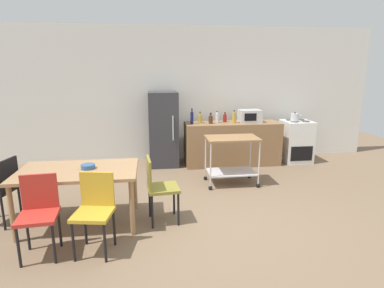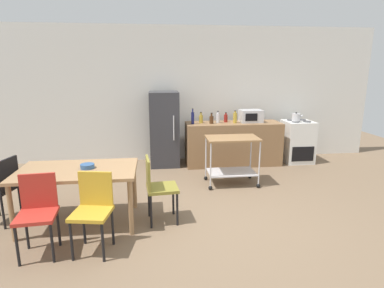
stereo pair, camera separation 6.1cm
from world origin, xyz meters
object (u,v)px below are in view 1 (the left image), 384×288
object	(u,v)px
bottle_olive_oil	(211,119)
kettle	(295,117)
chair_mustard	(95,207)
fruit_bowl	(88,167)
dining_table	(78,175)
chair_black	(1,187)
bottle_hot_sauce	(217,118)
bottle_sesame_oil	(200,119)
bottle_wine	(225,118)
chair_red	(39,210)
microwave	(250,116)
refrigerator	(163,129)
bottle_sparkling_water	(192,118)
stove_oven	(296,141)
bottle_soda	(234,118)
kitchen_cart	(232,153)
chair_olive	(158,185)

from	to	relation	value
bottle_olive_oil	kettle	size ratio (longest dim) A/B	0.93
chair_mustard	fruit_bowl	size ratio (longest dim) A/B	4.98
dining_table	chair_black	xyz separation A→B (m)	(-1.00, 0.12, -0.15)
dining_table	bottle_hot_sauce	world-z (taller)	bottle_hot_sauce
bottle_hot_sauce	kettle	xyz separation A→B (m)	(1.67, -0.09, -0.01)
fruit_bowl	chair_black	bearing A→B (deg)	174.94
chair_mustard	bottle_sesame_oil	size ratio (longest dim) A/B	3.86
bottle_wine	chair_red	bearing A→B (deg)	-131.42
bottle_sesame_oil	fruit_bowl	bearing A→B (deg)	-127.28
bottle_olive_oil	microwave	xyz separation A→B (m)	(0.86, 0.08, 0.04)
refrigerator	chair_mustard	bearing A→B (deg)	-105.75
bottle_sesame_oil	kettle	distance (m)	2.02
bottle_wine	fruit_bowl	xyz separation A→B (m)	(-2.38, -2.47, -0.21)
chair_red	bottle_sparkling_water	distance (m)	3.70
stove_oven	fruit_bowl	world-z (taller)	stove_oven
bottle_hot_sauce	bottle_soda	size ratio (longest dim) A/B	0.96
bottle_wine	kettle	xyz separation A→B (m)	(1.48, -0.17, 0.01)
bottle_hot_sauce	microwave	world-z (taller)	microwave
stove_oven	bottle_olive_oil	bearing A→B (deg)	-177.92
chair_black	chair_red	distance (m)	1.07
stove_oven	bottle_hot_sauce	bearing A→B (deg)	-179.73
stove_oven	bottle_sparkling_water	world-z (taller)	bottle_sparkling_water
chair_black	chair_mustard	world-z (taller)	same
bottle_soda	bottle_wine	bearing A→B (deg)	141.95
dining_table	kitchen_cart	distance (m)	2.63
chair_red	kitchen_cart	world-z (taller)	chair_red
chair_black	bottle_hot_sauce	size ratio (longest dim) A/B	3.57
bottle_wine	refrigerator	bearing A→B (deg)	179.41
chair_black	bottle_sparkling_water	world-z (taller)	bottle_sparkling_water
refrigerator	bottle_soda	size ratio (longest dim) A/B	5.95
kitchen_cart	bottle_sparkling_water	xyz separation A→B (m)	(-0.55, 1.15, 0.46)
bottle_hot_sauce	chair_mustard	bearing A→B (deg)	-123.05
kitchen_cart	bottle_soda	size ratio (longest dim) A/B	3.49
dining_table	bottle_soda	xyz separation A→B (m)	(2.67, 2.36, 0.34)
chair_red	microwave	world-z (taller)	microwave
chair_black	kettle	world-z (taller)	kettle
chair_red	refrigerator	bearing A→B (deg)	60.00
chair_black	bottle_sesame_oil	size ratio (longest dim) A/B	3.86
bottle_sparkling_water	bottle_olive_oil	xyz separation A→B (m)	(0.39, -0.00, -0.04)
microwave	chair_red	bearing A→B (deg)	-136.88
dining_table	chair_mustard	bearing A→B (deg)	-65.82
kitchen_cart	bottle_sparkling_water	bearing A→B (deg)	115.81
chair_olive	bottle_soda	xyz separation A→B (m)	(1.65, 2.44, 0.49)
bottle_olive_oil	stove_oven	bearing A→B (deg)	2.08
chair_black	kettle	bearing A→B (deg)	127.61
chair_black	refrigerator	world-z (taller)	refrigerator
kitchen_cart	microwave	size ratio (longest dim) A/B	1.98
bottle_soda	fruit_bowl	world-z (taller)	bottle_soda
chair_mustard	bottle_olive_oil	bearing A→B (deg)	68.58
chair_olive	fruit_bowl	distance (m)	0.94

